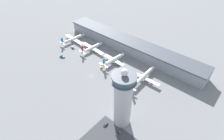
% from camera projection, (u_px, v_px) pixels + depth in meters
% --- Properties ---
extents(ground_plane, '(1000.00, 1000.00, 0.00)m').
position_uv_depth(ground_plane, '(91.00, 76.00, 194.63)').
color(ground_plane, gray).
extents(terminal_building, '(202.28, 25.00, 15.96)m').
position_uv_depth(terminal_building, '(129.00, 45.00, 230.40)').
color(terminal_building, '#9399A3').
rests_on(terminal_building, ground).
extents(control_tower, '(18.18, 18.18, 56.29)m').
position_uv_depth(control_tower, '(123.00, 99.00, 132.12)').
color(control_tower, '#BCBCC1').
rests_on(control_tower, ground).
extents(airplane_gate_alpha, '(38.11, 38.22, 12.86)m').
position_uv_depth(airplane_gate_alpha, '(73.00, 39.00, 251.66)').
color(airplane_gate_alpha, white).
rests_on(airplane_gate_alpha, ground).
extents(airplane_gate_bravo, '(40.91, 33.80, 13.21)m').
position_uv_depth(airplane_gate_bravo, '(92.00, 48.00, 233.07)').
color(airplane_gate_bravo, white).
rests_on(airplane_gate_bravo, ground).
extents(airplane_gate_charlie, '(31.24, 34.36, 14.29)m').
position_uv_depth(airplane_gate_charlie, '(114.00, 60.00, 210.99)').
color(airplane_gate_charlie, white).
rests_on(airplane_gate_charlie, ground).
extents(airplane_gate_delta, '(38.96, 44.79, 13.36)m').
position_uv_depth(airplane_gate_delta, '(143.00, 77.00, 186.13)').
color(airplane_gate_delta, silver).
rests_on(airplane_gate_delta, ground).
extents(service_truck_catering, '(6.47, 6.05, 3.09)m').
position_uv_depth(service_truck_catering, '(116.00, 62.00, 213.69)').
color(service_truck_catering, black).
rests_on(service_truck_catering, ground).
extents(service_truck_fuel, '(5.70, 7.58, 3.07)m').
position_uv_depth(service_truck_fuel, '(102.00, 66.00, 207.42)').
color(service_truck_fuel, black).
rests_on(service_truck_fuel, ground).
extents(service_truck_baggage, '(7.28, 2.94, 2.53)m').
position_uv_depth(service_truck_baggage, '(73.00, 48.00, 239.46)').
color(service_truck_baggage, black).
rests_on(service_truck_baggage, ground).
extents(service_truck_water, '(7.19, 4.52, 2.79)m').
position_uv_depth(service_truck_water, '(62.00, 57.00, 222.63)').
color(service_truck_water, black).
rests_on(service_truck_water, ground).
extents(car_blue_compact, '(1.90, 4.49, 1.49)m').
position_uv_depth(car_blue_compact, '(118.00, 133.00, 139.40)').
color(car_blue_compact, black).
rests_on(car_blue_compact, ground).
extents(car_grey_coupe, '(1.96, 4.82, 1.35)m').
position_uv_depth(car_grey_coupe, '(106.00, 125.00, 145.67)').
color(car_grey_coupe, black).
rests_on(car_grey_coupe, ground).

